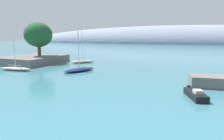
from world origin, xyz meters
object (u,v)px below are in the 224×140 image
(sailboat_grey_near_shore, at_px, (16,69))
(motorboat_black_outer, at_px, (195,94))
(tree_clump_shore, at_px, (38,35))
(sailboat_sand_outer_mooring, at_px, (83,61))
(sailboat_navy_mid_mooring, at_px, (79,69))

(sailboat_grey_near_shore, bearing_deg, motorboat_black_outer, -16.99)
(tree_clump_shore, height_order, sailboat_sand_outer_mooring, tree_clump_shore)
(sailboat_grey_near_shore, relative_size, motorboat_black_outer, 1.61)
(tree_clump_shore, bearing_deg, sailboat_navy_mid_mooring, -23.66)
(sailboat_navy_mid_mooring, distance_m, sailboat_sand_outer_mooring, 13.22)
(sailboat_sand_outer_mooring, xyz_separation_m, motorboat_black_outer, (28.25, -21.39, -0.08))
(sailboat_navy_mid_mooring, height_order, sailboat_sand_outer_mooring, sailboat_sand_outer_mooring)
(sailboat_grey_near_shore, xyz_separation_m, motorboat_black_outer, (35.30, -5.57, -0.01))
(sailboat_grey_near_shore, height_order, sailboat_sand_outer_mooring, sailboat_sand_outer_mooring)
(sailboat_sand_outer_mooring, bearing_deg, tree_clump_shore, 150.28)
(sailboat_grey_near_shore, bearing_deg, sailboat_navy_mid_mooring, 9.30)
(sailboat_grey_near_shore, xyz_separation_m, sailboat_navy_mid_mooring, (13.24, 4.13, 0.06))
(sailboat_grey_near_shore, relative_size, sailboat_sand_outer_mooring, 0.72)
(sailboat_navy_mid_mooring, relative_size, motorboat_black_outer, 2.08)
(tree_clump_shore, xyz_separation_m, sailboat_sand_outer_mooring, (11.37, 3.99, -7.20))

